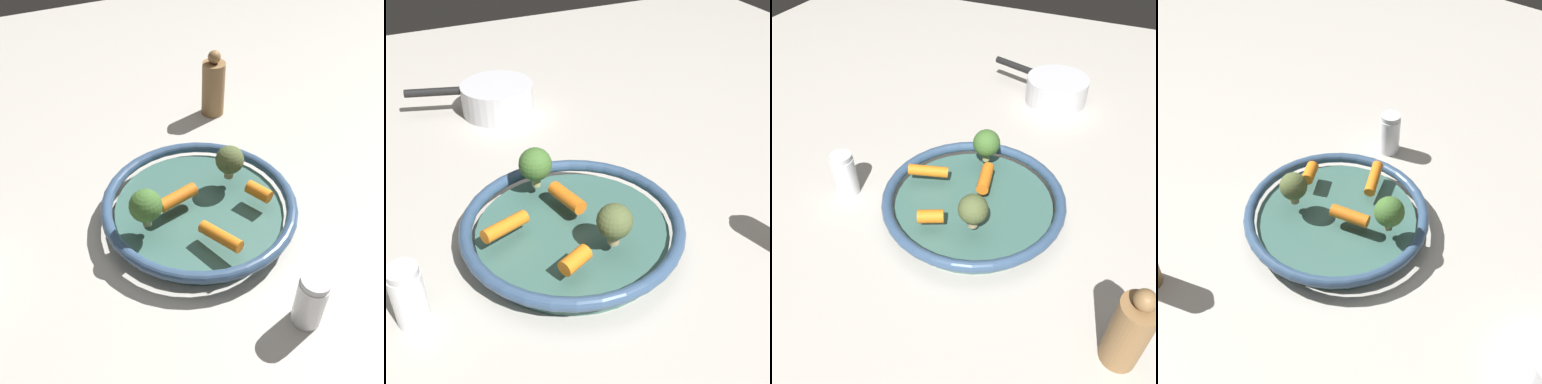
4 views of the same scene
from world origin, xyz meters
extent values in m
plane|color=#B7B2A8|center=(0.00, 0.00, 0.00)|extent=(2.00, 2.00, 0.00)
cylinder|color=#3D665B|center=(0.00, 0.00, 0.01)|extent=(0.27, 0.27, 0.03)
torus|color=#344D6F|center=(0.00, 0.00, 0.03)|extent=(0.31, 0.31, 0.02)
cylinder|color=orange|center=(-0.01, -0.03, 0.05)|extent=(0.03, 0.07, 0.02)
cylinder|color=orange|center=(0.09, -0.01, 0.05)|extent=(0.07, 0.04, 0.03)
cylinder|color=orange|center=(0.04, 0.09, 0.05)|extent=(0.05, 0.04, 0.02)
cylinder|color=tan|center=(-0.03, 0.07, 0.05)|extent=(0.02, 0.02, 0.02)
sphere|color=#505C32|center=(-0.03, 0.07, 0.08)|extent=(0.05, 0.05, 0.05)
cylinder|color=tan|center=(0.02, -0.09, 0.05)|extent=(0.01, 0.01, 0.02)
sphere|color=#406A2E|center=(0.02, -0.09, 0.08)|extent=(0.05, 0.05, 0.05)
cylinder|color=white|center=(0.23, 0.05, 0.04)|extent=(0.04, 0.04, 0.07)
cylinder|color=silver|center=(0.23, 0.05, 0.08)|extent=(0.04, 0.04, 0.01)
cylinder|color=olive|center=(-0.27, 0.16, 0.06)|extent=(0.05, 0.05, 0.11)
sphere|color=olive|center=(-0.27, 0.16, 0.13)|extent=(0.03, 0.03, 0.03)
camera|label=1|loc=(0.47, -0.23, 0.54)|focal=42.89mm
camera|label=2|loc=(0.22, 0.49, 0.48)|focal=47.50mm
camera|label=3|loc=(-0.20, 0.47, 0.51)|focal=38.77mm
camera|label=4|loc=(-0.51, -0.42, 0.70)|focal=52.48mm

